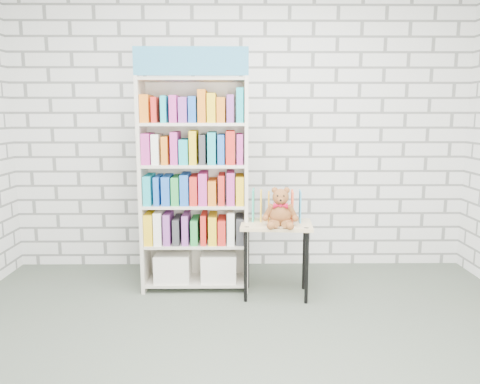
{
  "coord_description": "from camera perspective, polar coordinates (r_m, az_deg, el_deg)",
  "views": [
    {
      "loc": [
        -0.06,
        -2.66,
        1.54
      ],
      "look_at": [
        -0.02,
        0.95,
        0.93
      ],
      "focal_mm": 35.0,
      "sensor_mm": 36.0,
      "label": 1
    }
  ],
  "objects": [
    {
      "name": "ground",
      "position": [
        3.07,
        0.6,
        -20.51
      ],
      "size": [
        4.5,
        4.5,
        0.0
      ],
      "primitive_type": "plane",
      "color": "#454E42",
      "rests_on": "ground"
    },
    {
      "name": "room_shell",
      "position": [
        2.67,
        0.67,
        14.83
      ],
      "size": [
        4.52,
        4.02,
        2.81
      ],
      "color": "silver",
      "rests_on": "ground"
    },
    {
      "name": "bookshelf",
      "position": [
        4.07,
        -5.54,
        1.06
      ],
      "size": [
        0.92,
        0.36,
        2.06
      ],
      "color": "beige",
      "rests_on": "ground"
    },
    {
      "name": "display_table",
      "position": [
        3.95,
        4.44,
        -5.05
      ],
      "size": [
        0.62,
        0.45,
        0.63
      ],
      "color": "#D1B27D",
      "rests_on": "ground"
    },
    {
      "name": "table_books",
      "position": [
        4.0,
        4.47,
        -1.78
      ],
      "size": [
        0.42,
        0.21,
        0.24
      ],
      "color": "#29B293",
      "rests_on": "display_table"
    },
    {
      "name": "teddy_bear",
      "position": [
        3.81,
        4.95,
        -2.27
      ],
      "size": [
        0.29,
        0.27,
        0.32
      ],
      "color": "brown",
      "rests_on": "display_table"
    }
  ]
}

